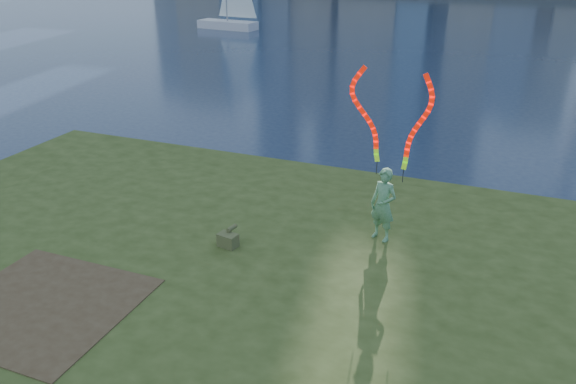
% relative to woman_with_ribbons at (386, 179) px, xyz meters
% --- Properties ---
extents(ground, '(320.00, 320.00, 0.00)m').
position_rel_woman_with_ribbons_xyz_m(ground, '(-2.90, -1.53, -2.21)').
color(ground, '#1B2844').
rests_on(ground, ground).
extents(grassy_knoll, '(20.00, 18.00, 0.80)m').
position_rel_woman_with_ribbons_xyz_m(grassy_knoll, '(-2.90, -3.83, -1.87)').
color(grassy_knoll, '#334117').
rests_on(grassy_knoll, ground).
extents(dirt_patch, '(3.20, 3.00, 0.02)m').
position_rel_woman_with_ribbons_xyz_m(dirt_patch, '(-5.10, -4.73, -1.40)').
color(dirt_patch, '#47331E').
rests_on(dirt_patch, grassy_knoll).
extents(woman_with_ribbons, '(1.92, 0.79, 4.03)m').
position_rel_woman_with_ribbons_xyz_m(woman_with_ribbons, '(0.00, 0.00, 0.00)').
color(woman_with_ribbons, '#11691E').
rests_on(woman_with_ribbons, grassy_knoll).
extents(canvas_bag, '(0.45, 0.51, 0.39)m').
position_rel_woman_with_ribbons_xyz_m(canvas_bag, '(-2.99, -1.57, -1.25)').
color(canvas_bag, '#444A27').
rests_on(canvas_bag, grassy_knoll).
extents(sailboat, '(5.58, 2.23, 8.38)m').
position_rel_woman_with_ribbons_xyz_m(sailboat, '(-20.71, 33.15, -0.77)').
color(sailboat, silver).
rests_on(sailboat, ground).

